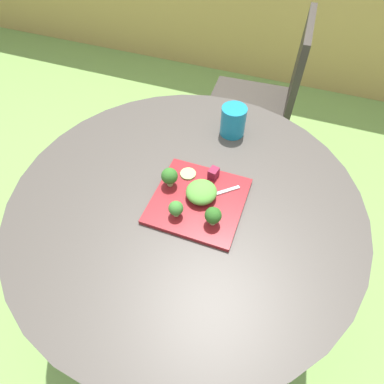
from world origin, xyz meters
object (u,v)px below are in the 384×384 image
Objects in this scene: fork at (212,195)px; salad_plate at (198,201)px; drinking_glass at (233,122)px; patio_chair at (269,94)px.

salad_plate is at bearing -141.49° from fork.
salad_plate is 2.50× the size of drinking_glass.
patio_chair is 0.94m from salad_plate.
salad_plate is at bearing -93.92° from patio_chair.
salad_plate is at bearing -91.34° from drinking_glass.
fork is at bearing 38.51° from salad_plate.
drinking_glass reaches higher than salad_plate.
patio_chair is at bearing 88.18° from fork.
salad_plate is (-0.06, -0.92, 0.19)m from patio_chair.
salad_plate is 0.05m from fork.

